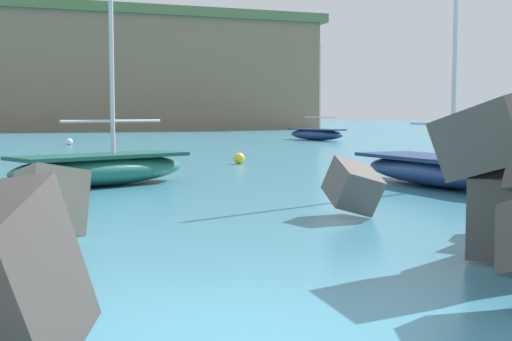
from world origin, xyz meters
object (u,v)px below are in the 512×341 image
(boat_near_left, at_px, (316,134))
(mooring_buoy_middle, at_px, (69,142))
(boat_near_centre, at_px, (441,169))
(boat_mid_left, at_px, (101,168))
(mooring_buoy_outer, at_px, (239,158))

(boat_near_left, relative_size, mooring_buoy_middle, 16.55)
(boat_near_left, bearing_deg, boat_near_centre, -109.43)
(boat_mid_left, bearing_deg, boat_near_left, 55.28)
(boat_near_left, xyz_separation_m, boat_mid_left, (-19.89, -28.69, -0.02))
(boat_near_centre, relative_size, boat_mid_left, 1.23)
(mooring_buoy_middle, distance_m, mooring_buoy_outer, 20.15)
(mooring_buoy_middle, bearing_deg, mooring_buoy_outer, -76.20)
(mooring_buoy_middle, bearing_deg, boat_near_centre, -76.11)
(boat_mid_left, xyz_separation_m, mooring_buoy_middle, (1.36, 26.12, -0.27))
(boat_near_left, height_order, boat_mid_left, boat_near_left)
(mooring_buoy_middle, xyz_separation_m, mooring_buoy_outer, (4.81, -19.57, 0.00))
(boat_near_left, xyz_separation_m, boat_near_centre, (-11.26, -31.93, -0.05))
(boat_near_left, distance_m, boat_near_centre, 33.86)
(boat_near_left, relative_size, mooring_buoy_outer, 16.55)
(boat_near_left, bearing_deg, mooring_buoy_middle, -172.10)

